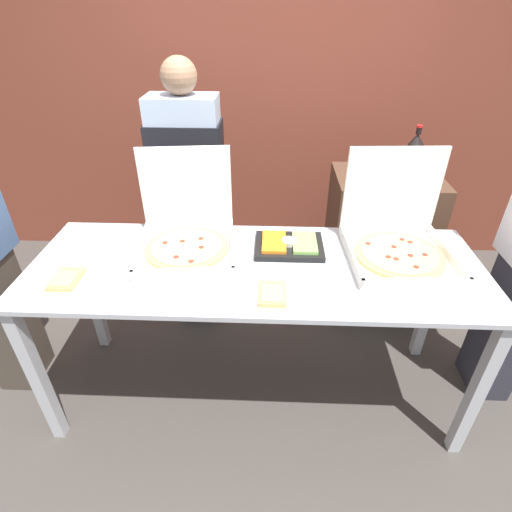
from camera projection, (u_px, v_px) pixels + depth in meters
name	position (u px, v px, depth m)	size (l,w,h in m)	color
ground_plane	(256.00, 388.00, 2.45)	(16.00, 16.00, 0.00)	#423D38
brick_wall_behind	(265.00, 91.00, 3.11)	(10.00, 0.06, 2.80)	brown
buffet_table	(256.00, 284.00, 2.01)	(2.22, 0.78, 0.92)	#B7BABF
pizza_box_near_left	(397.00, 238.00, 1.99)	(0.52, 0.54, 0.49)	silver
pizza_box_far_right	(187.00, 233.00, 2.05)	(0.53, 0.54, 0.47)	silver
paper_plate_front_right	(67.00, 280.00, 1.82)	(0.25, 0.25, 0.03)	white
paper_plate_front_left	(272.00, 295.00, 1.74)	(0.25, 0.25, 0.03)	white
veggie_tray	(289.00, 245.00, 2.06)	(0.35, 0.26, 0.05)	black
sideboard_podium	(376.00, 245.00, 2.86)	(0.68, 0.51, 1.04)	#4C3323
soda_bottle	(413.00, 157.00, 2.44)	(0.09, 0.09, 0.34)	black
soda_can_silver	(433.00, 165.00, 2.57)	(0.07, 0.07, 0.12)	silver
person_server_vest	(190.00, 192.00, 2.48)	(0.42, 0.24, 1.76)	slate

